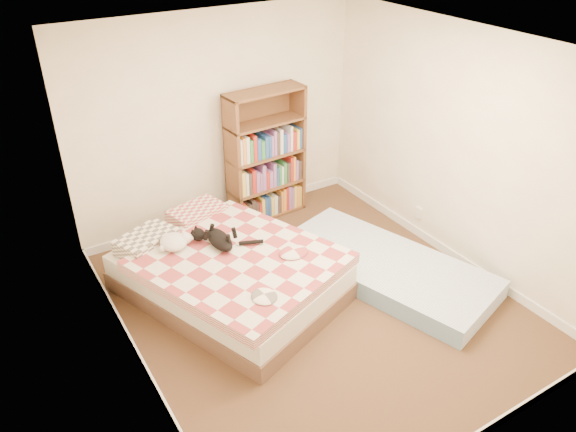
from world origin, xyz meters
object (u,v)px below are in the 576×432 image
floor_mattress (385,268)px  black_cat (218,238)px  bookshelf (265,171)px  white_dog (175,242)px  bed (227,271)px

floor_mattress → black_cat: (-1.54, 0.76, 0.48)m
bookshelf → floor_mattress: 1.93m
bookshelf → white_dog: size_ratio=4.13×
bed → black_cat: (-0.01, 0.13, 0.32)m
black_cat → bed: bearing=-123.7°
floor_mattress → black_cat: size_ratio=3.12×
bed → black_cat: bearing=75.8°
black_cat → white_dog: bearing=118.9°
bed → bookshelf: size_ratio=1.55×
bed → bookshelf: bearing=26.8°
bookshelf → white_dog: bearing=-153.3°
bed → floor_mattress: size_ratio=1.10×
bookshelf → black_cat: bookshelf is taller
white_dog → floor_mattress: bearing=-61.9°
bookshelf → floor_mattress: size_ratio=0.71×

